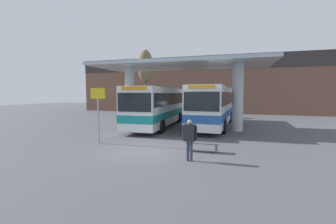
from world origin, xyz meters
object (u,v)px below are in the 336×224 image
info_sign_platform (98,104)px  pedestrian_waiting (190,136)px  waiting_bench_near_pillar (203,145)px  poplar_tree_behind_left (145,67)px  transit_bus_left_bay (159,105)px  transit_bus_center_bay (214,104)px

info_sign_platform → pedestrian_waiting: size_ratio=1.80×
waiting_bench_near_pillar → pedestrian_waiting: bearing=-102.2°
pedestrian_waiting → waiting_bench_near_pillar: bearing=82.6°
info_sign_platform → waiting_bench_near_pillar: bearing=-2.0°
pedestrian_waiting → poplar_tree_behind_left: poplar_tree_behind_left is taller
transit_bus_left_bay → transit_bus_center_bay: bearing=-165.0°
pedestrian_waiting → info_sign_platform: bearing=166.6°
transit_bus_left_bay → poplar_tree_behind_left: poplar_tree_behind_left is taller
transit_bus_left_bay → pedestrian_waiting: transit_bus_left_bay is taller
transit_bus_center_bay → transit_bus_left_bay: bearing=19.6°
transit_bus_left_bay → waiting_bench_near_pillar: bearing=120.8°
pedestrian_waiting → transit_bus_left_bay: bearing=121.0°
transit_bus_center_bay → info_sign_platform: transit_bus_center_bay is taller
waiting_bench_near_pillar → pedestrian_waiting: 1.83m
transit_bus_center_bay → waiting_bench_near_pillar: transit_bus_center_bay is taller
transit_bus_center_bay → waiting_bench_near_pillar: (0.34, -9.04, -1.56)m
transit_bus_center_bay → poplar_tree_behind_left: bearing=-34.9°
waiting_bench_near_pillar → poplar_tree_behind_left: size_ratio=0.18×
transit_bus_center_bay → waiting_bench_near_pillar: bearing=94.9°
info_sign_platform → poplar_tree_behind_left: size_ratio=0.37×
waiting_bench_near_pillar → transit_bus_left_bay: bearing=122.7°
transit_bus_left_bay → poplar_tree_behind_left: (-4.80, 8.61, 4.35)m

